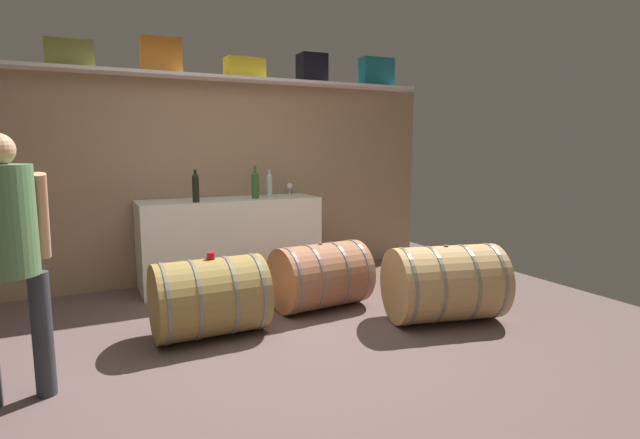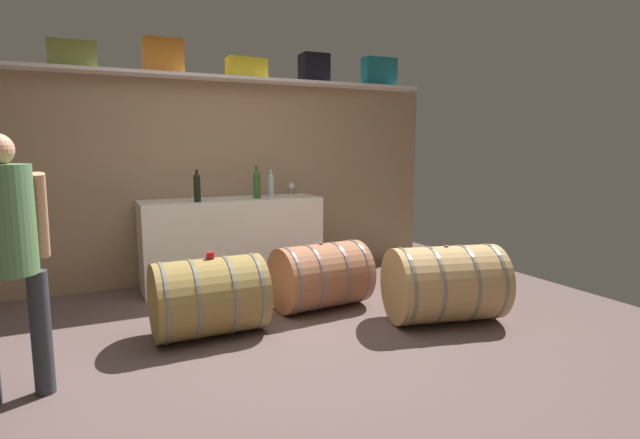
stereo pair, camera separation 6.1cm
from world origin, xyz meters
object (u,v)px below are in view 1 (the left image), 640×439
object	(u,v)px
wine_barrel_near	(209,297)
toolcase_yellow	(245,68)
toolcase_teal	(376,72)
wine_bottle_clear	(269,185)
toolcase_orange	(161,56)
toolcase_black	(312,68)
wine_bottle_dark	(196,187)
wine_bottle_green	(255,184)
winemaker_pouring	(6,241)
tasting_cup	(211,255)
toolcase_olive	(70,54)
wine_barrel_far	(320,276)
wine_glass	(290,186)
work_cabinet	(231,242)
wine_barrel_flank	(445,283)

from	to	relation	value
wine_barrel_near	toolcase_yellow	bearing A→B (deg)	60.91
toolcase_teal	wine_bottle_clear	size ratio (longest dim) A/B	1.38
wine_bottle_clear	toolcase_orange	bearing A→B (deg)	168.12
toolcase_black	wine_bottle_dark	world-z (taller)	toolcase_black
wine_bottle_green	wine_bottle_clear	bearing A→B (deg)	23.29
toolcase_orange	winemaker_pouring	distance (m)	2.79
toolcase_orange	tasting_cup	bearing A→B (deg)	-87.12
toolcase_olive	tasting_cup	distance (m)	2.45
wine_barrel_far	toolcase_orange	bearing A→B (deg)	124.61
wine_glass	toolcase_olive	bearing A→B (deg)	179.27
wine_barrel_near	tasting_cup	size ratio (longest dim) A/B	14.11
toolcase_olive	tasting_cup	size ratio (longest dim) A/B	6.87
toolcase_olive	work_cabinet	distance (m)	2.33
wine_bottle_clear	work_cabinet	bearing A→B (deg)	178.62
toolcase_olive	wine_barrel_far	bearing A→B (deg)	-34.51
toolcase_olive	winemaker_pouring	bearing A→B (deg)	-100.45
work_cabinet	wine_bottle_clear	distance (m)	0.74
toolcase_teal	wine_glass	size ratio (longest dim) A/B	3.10
wine_bottle_clear	wine_bottle_green	bearing A→B (deg)	-156.71
toolcase_teal	wine_barrel_flank	world-z (taller)	toolcase_teal
wine_bottle_clear	tasting_cup	world-z (taller)	wine_bottle_clear
toolcase_yellow	tasting_cup	size ratio (longest dim) A/B	6.87
wine_bottle_green	wine_barrel_near	xyz separation A→B (m)	(-0.81, -1.26, -0.76)
toolcase_yellow	wine_bottle_dark	world-z (taller)	toolcase_yellow
toolcase_olive	wine_barrel_near	xyz separation A→B (m)	(0.85, -1.56, -2.00)
wine_bottle_green	wine_barrel_near	distance (m)	1.69
wine_bottle_clear	wine_barrel_far	xyz separation A→B (m)	(0.07, -1.11, -0.75)
toolcase_teal	wine_bottle_green	xyz separation A→B (m)	(-1.66, -0.30, -1.28)
toolcase_teal	wine_barrel_flank	size ratio (longest dim) A/B	0.39
wine_bottle_clear	winemaker_pouring	world-z (taller)	winemaker_pouring
wine_barrel_near	winemaker_pouring	distance (m)	1.48
wine_barrel_far	wine_barrel_flank	bearing A→B (deg)	-49.08
wine_bottle_dark	winemaker_pouring	bearing A→B (deg)	-129.86
tasting_cup	wine_glass	bearing A→B (deg)	49.89
wine_bottle_dark	wine_bottle_clear	distance (m)	0.84
wine_bottle_dark	wine_bottle_clear	xyz separation A→B (m)	(0.83, 0.17, -0.01)
wine_bottle_green	wine_barrel_far	distance (m)	1.31
wine_bottle_dark	winemaker_pouring	xyz separation A→B (m)	(-1.41, -1.69, -0.13)
tasting_cup	work_cabinet	bearing A→B (deg)	68.31
work_cabinet	wine_bottle_green	bearing A→B (deg)	-19.74
work_cabinet	wine_bottle_green	distance (m)	0.67
wine_bottle_green	winemaker_pouring	distance (m)	2.72
toolcase_yellow	tasting_cup	bearing A→B (deg)	-120.14
wine_bottle_green	wine_barrel_near	world-z (taller)	wine_bottle_green
toolcase_teal	wine_barrel_flank	distance (m)	2.97
toolcase_black	work_cabinet	size ratio (longest dim) A/B	0.17
toolcase_teal	wine_glass	bearing A→B (deg)	-176.50
toolcase_olive	wine_bottle_green	distance (m)	2.09
wine_barrel_flank	work_cabinet	bearing A→B (deg)	137.59
toolcase_orange	wine_barrel_far	distance (m)	2.68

